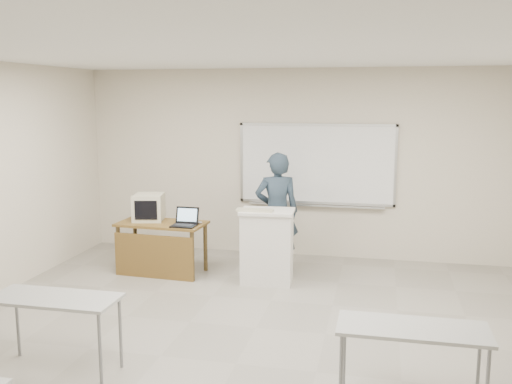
% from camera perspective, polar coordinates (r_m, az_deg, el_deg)
% --- Properties ---
extents(floor, '(7.00, 8.00, 0.01)m').
position_cam_1_polar(floor, '(5.76, -2.02, -16.84)').
color(floor, gray).
rests_on(floor, ground).
extents(whiteboard, '(2.48, 0.10, 1.31)m').
position_cam_1_polar(whiteboard, '(9.08, 6.07, 2.67)').
color(whiteboard, white).
rests_on(whiteboard, floor).
extents(student_desks, '(4.40, 2.20, 0.73)m').
position_cam_1_polar(student_desks, '(4.31, -6.78, -16.46)').
color(student_desks, '#9E9E99').
rests_on(student_desks, floor).
extents(instructor_desk, '(1.27, 0.63, 0.75)m').
position_cam_1_polar(instructor_desk, '(8.35, -9.64, -4.74)').
color(instructor_desk, brown).
rests_on(instructor_desk, floor).
extents(podium, '(0.73, 0.53, 1.02)m').
position_cam_1_polar(podium, '(7.91, 1.12, -5.43)').
color(podium, white).
rests_on(podium, floor).
extents(crt_monitor, '(0.43, 0.48, 0.40)m').
position_cam_1_polar(crt_monitor, '(8.57, -10.68, -1.50)').
color(crt_monitor, '#B9B397').
rests_on(crt_monitor, instructor_desk).
extents(laptop, '(0.34, 0.31, 0.25)m').
position_cam_1_polar(laptop, '(8.13, -7.12, -2.96)').
color(laptop, black).
rests_on(laptop, instructor_desk).
extents(mouse, '(0.11, 0.08, 0.04)m').
position_cam_1_polar(mouse, '(8.25, -5.73, -3.03)').
color(mouse, '#B1B2B9').
rests_on(mouse, instructor_desk).
extents(keyboard, '(0.50, 0.17, 0.03)m').
position_cam_1_polar(keyboard, '(7.71, -0.14, -1.84)').
color(keyboard, '#B9B397').
rests_on(keyboard, podium).
extents(presenter, '(0.74, 0.58, 1.76)m').
position_cam_1_polar(presenter, '(8.38, 2.10, -2.01)').
color(presenter, black).
rests_on(presenter, floor).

